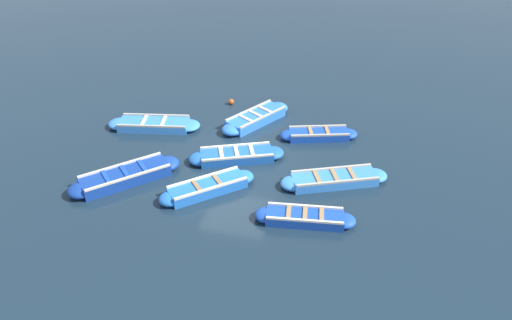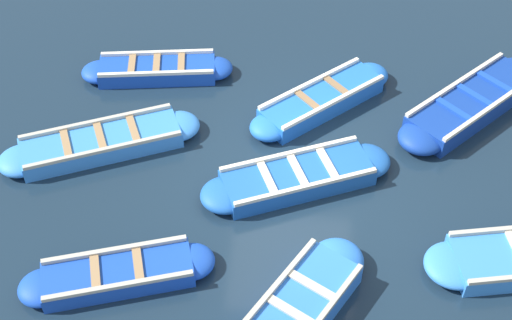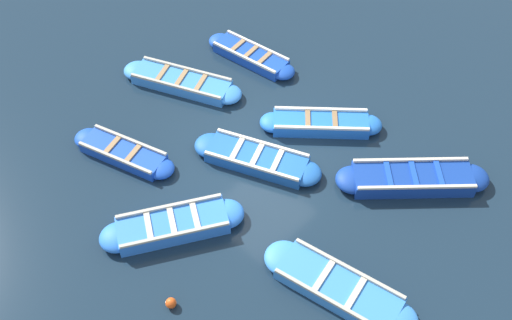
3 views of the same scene
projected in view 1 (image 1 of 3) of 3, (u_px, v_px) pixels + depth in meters
The scene contains 10 objects.
ground_plane at pixel (236, 162), 18.48m from camera, with size 120.00×120.00×0.00m, color #162838.
boat_far_corner at pixel (154, 125), 20.50m from camera, with size 1.64×3.92×0.39m.
boat_inner_gap at pixel (305, 218), 15.54m from camera, with size 1.13×3.23×0.38m.
boat_near_quay at pixel (256, 118), 20.88m from camera, with size 3.48×2.59×0.46m.
boat_mid_row at pixel (237, 156), 18.51m from camera, with size 2.17×3.62×0.40m.
boat_broadside at pixel (208, 187), 16.83m from camera, with size 2.82×3.05×0.42m.
boat_centre at pixel (334, 179), 17.25m from camera, with size 2.25×3.82×0.39m.
boat_stern_in at pixel (125, 176), 17.33m from camera, with size 3.44×3.45×0.47m.
boat_end_of_row at pixel (319, 135), 19.84m from camera, with size 1.59×3.17×0.37m.
buoy_orange_near at pixel (231, 102), 22.33m from camera, with size 0.25×0.25×0.25m, color #E05119.
Camera 1 is at (14.78, 4.42, 10.19)m, focal length 35.00 mm.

